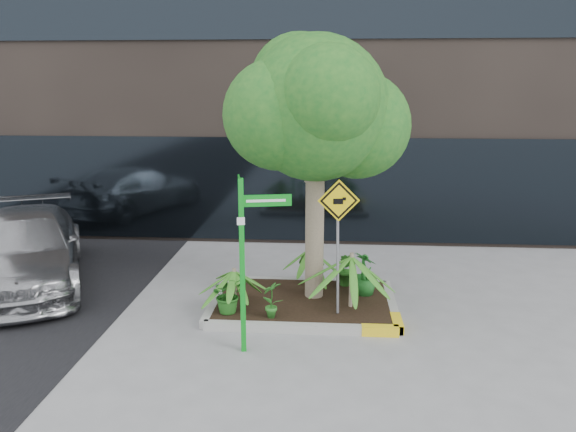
# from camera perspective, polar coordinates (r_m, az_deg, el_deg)

# --- Properties ---
(ground) EXTENTS (80.00, 80.00, 0.00)m
(ground) POSITION_cam_1_polar(r_m,az_deg,el_deg) (10.13, 0.32, -9.81)
(ground) COLOR gray
(ground) RESTS_ON ground
(planter) EXTENTS (3.35, 2.36, 0.15)m
(planter) POSITION_cam_1_polar(r_m,az_deg,el_deg) (10.33, 1.72, -8.73)
(planter) COLOR #9E9E99
(planter) RESTS_ON ground
(tree) EXTENTS (3.25, 2.89, 4.88)m
(tree) POSITION_cam_1_polar(r_m,az_deg,el_deg) (9.82, 2.85, 10.88)
(tree) COLOR gray
(tree) RESTS_ON ground
(palm_front) EXTENTS (1.11, 1.11, 1.23)m
(palm_front) POSITION_cam_1_polar(r_m,az_deg,el_deg) (9.76, 6.50, -4.10)
(palm_front) COLOR gray
(palm_front) RESTS_ON ground
(palm_left) EXTENTS (0.80, 0.80, 0.89)m
(palm_left) POSITION_cam_1_polar(r_m,az_deg,el_deg) (9.79, -5.50, -5.58)
(palm_left) COLOR gray
(palm_left) RESTS_ON ground
(palm_back) EXTENTS (0.83, 0.83, 0.92)m
(palm_back) POSITION_cam_1_polar(r_m,az_deg,el_deg) (10.96, 2.23, -3.35)
(palm_back) COLOR gray
(palm_back) RESTS_ON ground
(parked_car) EXTENTS (3.89, 5.37, 1.45)m
(parked_car) POSITION_cam_1_polar(r_m,az_deg,el_deg) (12.51, -25.02, -3.07)
(parked_car) COLOR #9E9FA3
(parked_car) RESTS_ON ground
(shrub_a) EXTENTS (0.80, 0.80, 0.66)m
(shrub_a) POSITION_cam_1_polar(r_m,az_deg,el_deg) (9.71, -6.06, -7.89)
(shrub_a) COLOR #21601B
(shrub_a) RESTS_ON planter
(shrub_b) EXTENTS (0.64, 0.64, 0.81)m
(shrub_b) POSITION_cam_1_polar(r_m,az_deg,el_deg) (10.54, 7.81, -5.77)
(shrub_b) COLOR #1F6823
(shrub_b) RESTS_ON planter
(shrub_c) EXTENTS (0.48, 0.48, 0.65)m
(shrub_c) POSITION_cam_1_polar(r_m,az_deg,el_deg) (9.46, -1.68, -8.41)
(shrub_c) COLOR #2A7724
(shrub_c) RESTS_ON planter
(shrub_d) EXTENTS (0.51, 0.51, 0.67)m
(shrub_d) POSITION_cam_1_polar(r_m,az_deg,el_deg) (10.93, 5.99, -5.41)
(shrub_d) COLOR #25621C
(shrub_d) RESTS_ON planter
(street_sign_post) EXTENTS (0.88, 0.78, 2.67)m
(street_sign_post) POSITION_cam_1_polar(r_m,az_deg,el_deg) (8.28, -4.37, -3.05)
(street_sign_post) COLOR #0D941D
(street_sign_post) RESTS_ON ground
(cattle_sign) EXTENTS (0.70, 0.33, 2.29)m
(cattle_sign) POSITION_cam_1_polar(r_m,az_deg,el_deg) (9.38, 5.13, -0.76)
(cattle_sign) COLOR slate
(cattle_sign) RESTS_ON ground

